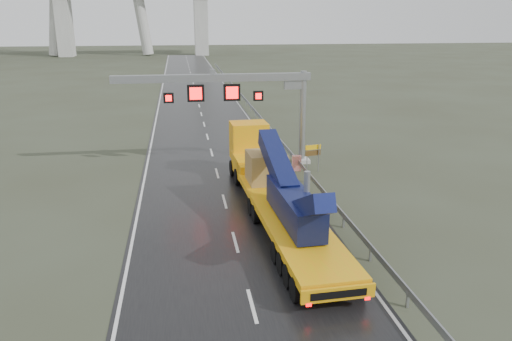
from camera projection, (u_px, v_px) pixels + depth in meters
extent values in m
plane|color=#363827|center=(246.00, 281.00, 21.84)|extent=(400.00, 400.00, 0.00)
cube|color=black|center=(201.00, 114.00, 59.63)|extent=(11.00, 200.00, 0.02)
cube|color=silver|center=(301.00, 160.00, 39.81)|extent=(1.20, 1.20, 0.30)
cylinder|color=gray|center=(302.00, 118.00, 38.79)|extent=(0.48, 0.48, 7.20)
cube|color=gray|center=(213.00, 78.00, 36.85)|extent=(14.80, 0.55, 0.55)
cube|color=gray|center=(293.00, 83.00, 37.89)|extent=(1.40, 0.35, 0.90)
cube|color=gray|center=(213.00, 72.00, 36.72)|extent=(0.35, 0.35, 0.35)
cube|color=black|center=(196.00, 93.00, 36.94)|extent=(1.25, 0.25, 1.25)
cube|color=#FF0C0C|center=(196.00, 94.00, 36.81)|extent=(0.90, 0.02, 0.90)
cube|color=black|center=(232.00, 92.00, 37.33)|extent=(1.25, 0.25, 1.25)
cube|color=#FF0C0C|center=(232.00, 93.00, 37.20)|extent=(0.90, 0.02, 0.90)
cube|color=black|center=(169.00, 98.00, 36.74)|extent=(0.75, 0.25, 0.75)
cube|color=#FF0C0C|center=(169.00, 98.00, 36.60)|extent=(0.54, 0.02, 0.54)
cube|color=black|center=(258.00, 96.00, 37.71)|extent=(0.75, 0.25, 0.75)
cube|color=#FF0C0C|center=(259.00, 96.00, 37.58)|extent=(0.54, 0.02, 0.54)
cube|color=silver|center=(64.00, 20.00, 145.96)|extent=(4.00, 6.00, 21.00)
cube|color=silver|center=(201.00, 20.00, 151.77)|extent=(4.00, 6.00, 21.00)
cube|color=orange|center=(288.00, 217.00, 26.10)|extent=(3.58, 14.67, 0.36)
cube|color=orange|center=(338.00, 294.00, 19.19)|extent=(3.02, 0.26, 0.57)
cube|color=black|center=(339.00, 295.00, 19.12)|extent=(2.29, 0.13, 0.31)
cube|color=#FF0505|center=(309.00, 305.00, 18.99)|extent=(0.23, 0.05, 0.12)
cube|color=#FF0505|center=(368.00, 299.00, 19.44)|extent=(0.23, 0.05, 0.12)
cube|color=orange|center=(259.00, 168.00, 33.19)|extent=(2.76, 1.37, 0.52)
cube|color=orange|center=(254.00, 164.00, 34.82)|extent=(2.84, 3.24, 1.25)
cube|color=orange|center=(249.00, 141.00, 36.21)|extent=(2.69, 2.20, 2.70)
cube|color=black|center=(246.00, 133.00, 37.11)|extent=(2.39, 0.16, 1.25)
cube|color=#10184E|center=(294.00, 206.00, 24.83)|extent=(1.74, 6.30, 1.46)
cube|color=#10184E|center=(277.00, 162.00, 27.88)|extent=(1.30, 5.77, 2.66)
cube|color=#10184E|center=(310.00, 207.00, 22.12)|extent=(1.12, 4.16, 2.51)
cylinder|color=gray|center=(307.00, 187.00, 24.68)|extent=(0.33, 0.33, 1.66)
cube|color=#A9904C|center=(266.00, 167.00, 30.84)|extent=(2.39, 2.39, 1.87)
cylinder|color=black|center=(316.00, 268.00, 21.88)|extent=(3.06, 1.18, 1.04)
cylinder|color=black|center=(277.00, 209.00, 28.70)|extent=(3.06, 1.18, 1.04)
cylinder|color=black|center=(250.00, 167.00, 36.58)|extent=(2.86, 1.27, 1.14)
cylinder|color=gray|center=(307.00, 158.00, 36.99)|extent=(0.07, 0.07, 2.12)
cylinder|color=gray|center=(319.00, 158.00, 37.12)|extent=(0.07, 0.07, 2.12)
cube|color=yellow|center=(313.00, 147.00, 36.80)|extent=(1.22, 0.32, 0.35)
cube|color=#513817|center=(313.00, 153.00, 36.93)|extent=(1.22, 0.32, 0.40)
cube|color=red|center=(297.00, 163.00, 37.53)|extent=(0.74, 0.49, 1.17)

